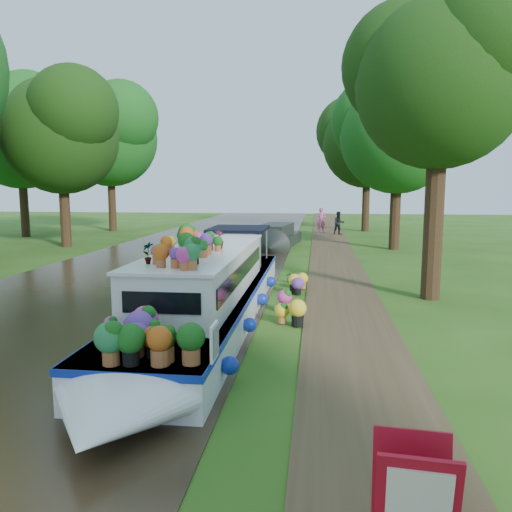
{
  "coord_description": "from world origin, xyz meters",
  "views": [
    {
      "loc": [
        0.39,
        -12.21,
        3.36
      ],
      "look_at": [
        -1.4,
        2.37,
        1.3
      ],
      "focal_mm": 35.0,
      "sensor_mm": 36.0,
      "label": 1
    }
  ],
  "objects_px": {
    "plant_boat": "(206,291)",
    "pedestrian_pink": "(321,220)",
    "second_boat": "(276,238)",
    "pedestrian_dark": "(339,223)",
    "sandwich_board": "(414,509)"
  },
  "relations": [
    {
      "from": "pedestrian_dark",
      "to": "pedestrian_pink",
      "type": "bearing_deg",
      "value": 122.74
    },
    {
      "from": "sandwich_board",
      "to": "pedestrian_dark",
      "type": "relative_size",
      "value": 0.7
    },
    {
      "from": "second_boat",
      "to": "pedestrian_pink",
      "type": "relative_size",
      "value": 3.73
    },
    {
      "from": "pedestrian_pink",
      "to": "pedestrian_dark",
      "type": "xyz_separation_m",
      "value": [
        1.21,
        -1.17,
        -0.1
      ]
    },
    {
      "from": "plant_boat",
      "to": "second_boat",
      "type": "height_order",
      "value": "plant_boat"
    },
    {
      "from": "plant_boat",
      "to": "second_boat",
      "type": "relative_size",
      "value": 2.02
    },
    {
      "from": "sandwich_board",
      "to": "pedestrian_dark",
      "type": "xyz_separation_m",
      "value": [
        0.62,
        30.76,
        0.29
      ]
    },
    {
      "from": "pedestrian_pink",
      "to": "pedestrian_dark",
      "type": "bearing_deg",
      "value": -35.56
    },
    {
      "from": "second_boat",
      "to": "pedestrian_dark",
      "type": "xyz_separation_m",
      "value": [
        3.78,
        7.45,
        0.32
      ]
    },
    {
      "from": "plant_boat",
      "to": "pedestrian_pink",
      "type": "height_order",
      "value": "plant_boat"
    },
    {
      "from": "second_boat",
      "to": "plant_boat",
      "type": "bearing_deg",
      "value": -83.38
    },
    {
      "from": "sandwich_board",
      "to": "pedestrian_pink",
      "type": "distance_m",
      "value": 31.95
    },
    {
      "from": "plant_boat",
      "to": "pedestrian_pink",
      "type": "distance_m",
      "value": 24.73
    },
    {
      "from": "second_boat",
      "to": "pedestrian_pink",
      "type": "xyz_separation_m",
      "value": [
        2.57,
        8.63,
        0.42
      ]
    },
    {
      "from": "sandwich_board",
      "to": "pedestrian_pink",
      "type": "bearing_deg",
      "value": 96.75
    }
  ]
}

